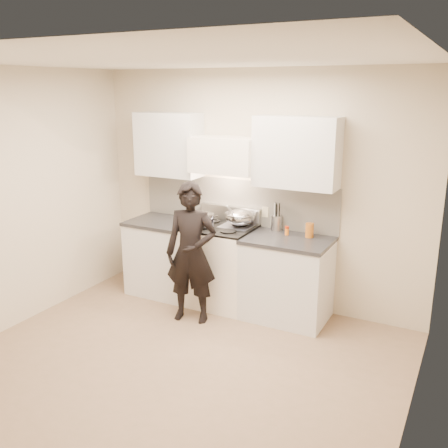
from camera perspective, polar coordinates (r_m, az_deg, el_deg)
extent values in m
plane|color=#896C53|center=(4.82, -5.41, -15.82)|extent=(4.00, 4.00, 0.00)
cube|color=#C2B59D|center=(5.78, 3.70, 3.98)|extent=(4.00, 0.04, 2.70)
cube|color=#C2B59D|center=(5.61, -23.25, 2.39)|extent=(0.04, 3.50, 2.70)
cube|color=#C2B59D|center=(3.63, 21.67, -4.06)|extent=(0.04, 3.50, 2.70)
cube|color=silver|center=(4.13, -6.39, 18.08)|extent=(4.00, 3.50, 0.02)
cube|color=silver|center=(5.90, 1.40, 2.61)|extent=(2.50, 0.02, 0.53)
cube|color=#B5B5B5|center=(5.93, 0.80, 1.13)|extent=(0.76, 0.08, 0.20)
cube|color=white|center=(5.66, 0.14, 7.88)|extent=(0.76, 0.40, 0.40)
cylinder|color=#AAAAAE|center=(5.53, -0.73, 5.81)|extent=(0.66, 0.02, 0.02)
cube|color=silver|center=(5.36, 8.30, 8.10)|extent=(0.90, 0.33, 0.75)
cube|color=silver|center=(6.08, -6.34, 9.01)|extent=(0.80, 0.33, 0.75)
cube|color=beige|center=(5.76, 4.74, 1.37)|extent=(0.08, 0.01, 0.12)
cube|color=white|center=(5.86, -0.44, -4.86)|extent=(0.76, 0.65, 0.92)
cube|color=black|center=(5.72, -0.45, -0.42)|extent=(0.76, 0.65, 0.02)
cube|color=silver|center=(5.75, 1.52, -0.20)|extent=(0.36, 0.34, 0.01)
cylinder|color=#AAAAAE|center=(5.52, -1.88, -2.68)|extent=(0.62, 0.02, 0.02)
cylinder|color=black|center=(5.67, -2.76, -0.37)|extent=(0.18, 0.18, 0.01)
cylinder|color=black|center=(5.51, 0.48, -0.84)|extent=(0.18, 0.18, 0.01)
cylinder|color=black|center=(5.92, -1.30, 0.33)|extent=(0.18, 0.18, 0.01)
cylinder|color=black|center=(5.76, 1.83, -0.10)|extent=(0.18, 0.18, 0.01)
cube|color=silver|center=(5.56, 7.19, -6.39)|extent=(0.90, 0.65, 0.88)
cube|color=black|center=(5.40, 7.36, -1.85)|extent=(0.92, 0.67, 0.04)
cube|color=silver|center=(6.25, -6.78, -3.86)|extent=(0.80, 0.65, 0.88)
cube|color=black|center=(6.12, -6.91, 0.21)|extent=(0.82, 0.67, 0.04)
ellipsoid|color=#AAAAAE|center=(5.70, 1.88, 0.76)|extent=(0.34, 0.34, 0.19)
torus|color=#AAAAAE|center=(5.69, 1.88, 1.19)|extent=(0.35, 0.35, 0.02)
ellipsoid|color=beige|center=(5.70, 1.87, 0.67)|extent=(0.19, 0.19, 0.09)
cylinder|color=silver|center=(5.58, 0.84, 1.51)|extent=(0.04, 0.25, 0.18)
cylinder|color=#AAAAAE|center=(5.67, -2.22, 0.46)|extent=(0.27, 0.27, 0.14)
cube|color=#AAAAAE|center=(5.68, -3.51, 1.04)|extent=(0.05, 0.04, 0.01)
cube|color=#AAAAAE|center=(5.64, -0.93, 0.94)|extent=(0.05, 0.04, 0.01)
cylinder|color=#B5B5B5|center=(5.67, 6.02, 0.11)|extent=(0.12, 0.12, 0.17)
cylinder|color=black|center=(5.64, 6.32, 0.92)|extent=(0.01, 0.01, 0.30)
cylinder|color=silver|center=(5.66, 6.28, 0.97)|extent=(0.01, 0.01, 0.30)
cylinder|color=#B5B5B5|center=(5.67, 6.10, 1.00)|extent=(0.01, 0.01, 0.30)
cylinder|color=black|center=(5.67, 5.88, 1.00)|extent=(0.01, 0.01, 0.30)
cylinder|color=#B5B5B5|center=(5.65, 5.76, 0.96)|extent=(0.01, 0.01, 0.30)
cylinder|color=silver|center=(5.63, 5.80, 0.90)|extent=(0.01, 0.01, 0.30)
cylinder|color=black|center=(5.62, 5.98, 0.87)|extent=(0.01, 0.01, 0.30)
cylinder|color=#B5B5B5|center=(5.62, 6.19, 0.87)|extent=(0.01, 0.01, 0.30)
cylinder|color=orange|center=(5.52, 7.20, -0.87)|extent=(0.04, 0.04, 0.07)
cylinder|color=#B82909|center=(5.50, 7.22, -0.38)|extent=(0.04, 0.04, 0.03)
cylinder|color=#B25F19|center=(5.45, 9.75, -0.71)|extent=(0.09, 0.09, 0.16)
imported|color=black|center=(5.37, -3.77, -3.34)|extent=(0.63, 0.49, 1.54)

